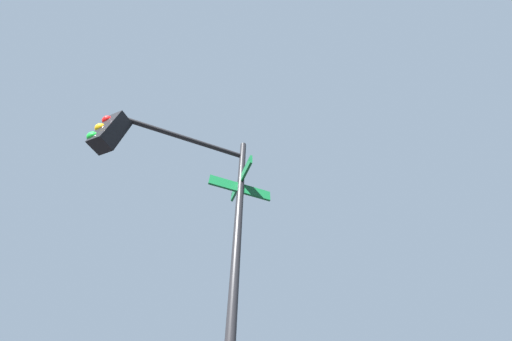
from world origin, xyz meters
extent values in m
cylinder|color=black|center=(-7.13, -7.16, 2.66)|extent=(0.12, 0.12, 5.31)
cylinder|color=black|center=(-6.30, -6.39, 4.91)|extent=(1.71, 1.60, 0.09)
cube|color=black|center=(-5.48, -5.63, 4.46)|extent=(0.28, 0.28, 0.80)
sphere|color=red|center=(-5.37, -5.52, 4.71)|extent=(0.18, 0.18, 0.18)
sphere|color=orange|center=(-5.37, -5.52, 4.46)|extent=(0.18, 0.18, 0.18)
sphere|color=green|center=(-5.37, -5.52, 4.21)|extent=(0.18, 0.18, 0.18)
cube|color=#0F5128|center=(-7.13, -7.16, 4.02)|extent=(0.83, 0.78, 0.20)
cube|color=#0F5128|center=(-7.13, -7.16, 4.24)|extent=(0.71, 0.76, 0.20)
camera|label=1|loc=(-8.45, -4.42, 0.98)|focal=17.61mm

